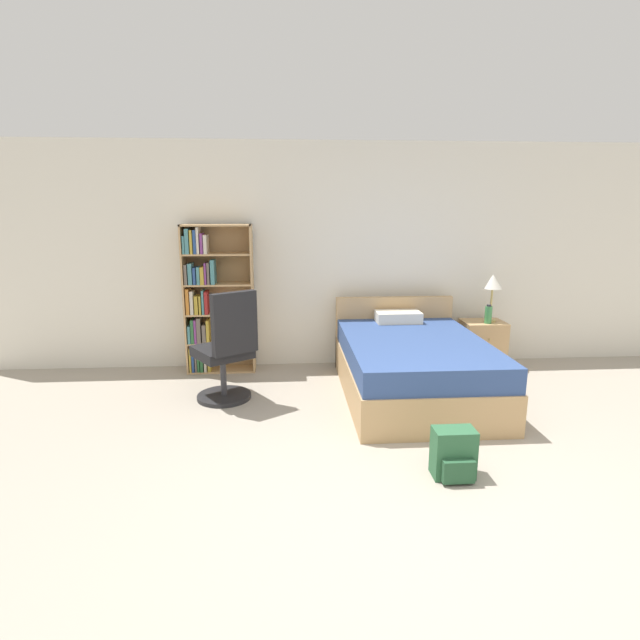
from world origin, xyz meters
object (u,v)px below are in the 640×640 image
object	(u,v)px
table_lamp	(493,284)
bed	(412,365)
bookshelf	(210,299)
backpack_green	(454,455)
water_bottle	(488,314)
nightstand	(482,344)
office_chair	(227,352)

from	to	relation	value
table_lamp	bed	bearing A→B (deg)	-144.06
table_lamp	bookshelf	bearing A→B (deg)	178.19
table_lamp	backpack_green	distance (m)	2.83
water_bottle	table_lamp	bearing A→B (deg)	55.68
bed	backpack_green	world-z (taller)	bed
water_bottle	bookshelf	bearing A→B (deg)	176.51
water_bottle	nightstand	bearing A→B (deg)	94.69
office_chair	bed	bearing A→B (deg)	2.00
bed	backpack_green	bearing A→B (deg)	-93.65
backpack_green	nightstand	bearing A→B (deg)	64.46
office_chair	backpack_green	distance (m)	2.34
bed	nightstand	size ratio (longest dim) A/B	3.60
water_bottle	backpack_green	size ratio (longest dim) A/B	0.62
bookshelf	backpack_green	world-z (taller)	bookshelf
office_chair	water_bottle	xyz separation A→B (m)	(2.90, 0.79, 0.16)
bookshelf	office_chair	size ratio (longest dim) A/B	1.51
office_chair	backpack_green	size ratio (longest dim) A/B	3.14
bed	water_bottle	world-z (taller)	bed
nightstand	office_chair	bearing A→B (deg)	-163.03
bed	office_chair	distance (m)	1.85
nightstand	water_bottle	distance (m)	0.40
bookshelf	bed	bearing A→B (deg)	-23.36
bookshelf	nightstand	xyz separation A→B (m)	(3.17, -0.10, -0.57)
bookshelf	nightstand	size ratio (longest dim) A/B	3.02
table_lamp	water_bottle	distance (m)	0.36
bookshelf	water_bottle	distance (m)	3.19
bed	table_lamp	bearing A→B (deg)	35.94
bed	water_bottle	size ratio (longest dim) A/B	9.13
office_chair	water_bottle	size ratio (longest dim) A/B	5.06
nightstand	water_bottle	xyz separation A→B (m)	(0.01, -0.10, 0.38)
bed	bookshelf	bearing A→B (deg)	156.64
bed	table_lamp	world-z (taller)	table_lamp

